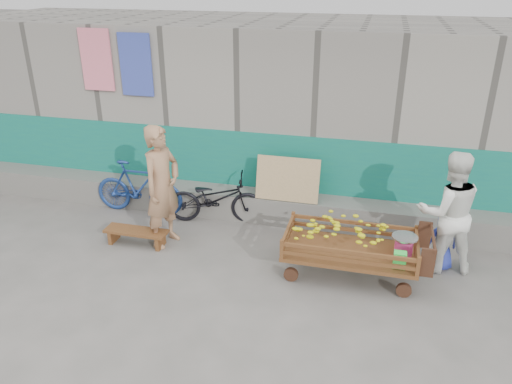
% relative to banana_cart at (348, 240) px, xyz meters
% --- Properties ---
extents(ground, '(80.00, 80.00, 0.00)m').
position_rel_banana_cart_xyz_m(ground, '(-1.36, -0.98, -0.55)').
color(ground, '#595752').
rests_on(ground, ground).
extents(building_wall, '(12.00, 3.50, 3.00)m').
position_rel_banana_cart_xyz_m(building_wall, '(-1.36, 3.07, 0.91)').
color(building_wall, gray).
rests_on(building_wall, ground).
extents(banana_cart, '(1.91, 0.87, 0.81)m').
position_rel_banana_cart_xyz_m(banana_cart, '(0.00, 0.00, 0.00)').
color(banana_cart, brown).
rests_on(banana_cart, ground).
extents(bench, '(0.96, 0.29, 0.24)m').
position_rel_banana_cart_xyz_m(bench, '(-3.13, 0.07, -0.37)').
color(bench, brown).
rests_on(bench, ground).
extents(vendor_man, '(0.62, 0.77, 1.85)m').
position_rel_banana_cart_xyz_m(vendor_man, '(-2.72, 0.24, 0.37)').
color(vendor_man, '#A07351').
rests_on(vendor_man, ground).
extents(woman, '(0.95, 0.81, 1.72)m').
position_rel_banana_cart_xyz_m(woman, '(1.26, 0.51, 0.31)').
color(woman, white).
rests_on(woman, ground).
extents(child, '(0.49, 0.40, 0.87)m').
position_rel_banana_cart_xyz_m(child, '(1.26, 0.50, -0.12)').
color(child, '#2936A6').
rests_on(child, ground).
extents(bicycle_dark, '(1.65, 0.85, 0.82)m').
position_rel_banana_cart_xyz_m(bicycle_dark, '(-2.20, 1.07, -0.14)').
color(bicycle_dark, black).
rests_on(bicycle_dark, ground).
extents(bicycle_blue, '(1.55, 0.46, 0.93)m').
position_rel_banana_cart_xyz_m(bicycle_blue, '(-3.56, 1.07, -0.09)').
color(bicycle_blue, navy).
rests_on(bicycle_blue, ground).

